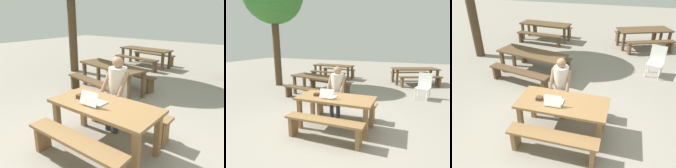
# 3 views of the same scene
# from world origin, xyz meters

# --- Properties ---
(ground_plane) EXTENTS (30.00, 30.00, 0.00)m
(ground_plane) POSITION_xyz_m (0.00, 0.00, 0.00)
(ground_plane) COLOR gray
(picnic_table_front) EXTENTS (1.74, 0.81, 0.74)m
(picnic_table_front) POSITION_xyz_m (0.00, 0.00, 0.63)
(picnic_table_front) COLOR olive
(picnic_table_front) RESTS_ON ground
(bench_near) EXTENTS (1.65, 0.30, 0.47)m
(bench_near) POSITION_xyz_m (0.00, -0.64, 0.35)
(bench_near) COLOR olive
(bench_near) RESTS_ON ground
(bench_far) EXTENTS (1.65, 0.30, 0.47)m
(bench_far) POSITION_xyz_m (0.00, 0.64, 0.35)
(bench_far) COLOR olive
(bench_far) RESTS_ON ground
(laptop) EXTENTS (0.33, 0.31, 0.22)m
(laptop) POSITION_xyz_m (-0.14, -0.10, 0.80)
(laptop) COLOR white
(laptop) RESTS_ON picnic_table_front
(small_pouch) EXTENTS (0.11, 0.11, 0.07)m
(small_pouch) POSITION_xyz_m (-0.45, -0.05, 0.78)
(small_pouch) COLOR #4C331E
(small_pouch) RESTS_ON picnic_table_front
(person_seated) EXTENTS (0.44, 0.42, 1.36)m
(person_seated) POSITION_xyz_m (-0.21, 0.61, 0.80)
(person_seated) COLOR #333847
(person_seated) RESTS_ON ground
(picnic_table_mid) EXTENTS (2.21, 0.92, 0.73)m
(picnic_table_mid) POSITION_xyz_m (-2.40, 5.55, 0.63)
(picnic_table_mid) COLOR brown
(picnic_table_mid) RESTS_ON ground
(bench_mid_south) EXTENTS (1.96, 0.47, 0.45)m
(bench_mid_south) POSITION_xyz_m (-2.46, 4.91, 0.35)
(bench_mid_south) COLOR brown
(bench_mid_south) RESTS_ON ground
(bench_mid_north) EXTENTS (1.96, 0.47, 0.45)m
(bench_mid_north) POSITION_xyz_m (-2.34, 6.19, 0.35)
(bench_mid_north) COLOR brown
(bench_mid_north) RESTS_ON ground
(picnic_table_rear) EXTENTS (2.20, 1.14, 0.74)m
(picnic_table_rear) POSITION_xyz_m (-1.60, 2.23, 0.63)
(picnic_table_rear) COLOR brown
(picnic_table_rear) RESTS_ON ground
(bench_rear_south) EXTENTS (1.91, 0.68, 0.43)m
(bench_rear_south) POSITION_xyz_m (-1.74, 1.58, 0.33)
(bench_rear_south) COLOR brown
(bench_rear_south) RESTS_ON ground
(bench_rear_north) EXTENTS (1.91, 0.68, 0.43)m
(bench_rear_north) POSITION_xyz_m (-1.46, 2.89, 0.33)
(bench_rear_north) COLOR brown
(bench_rear_north) RESTS_ON ground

